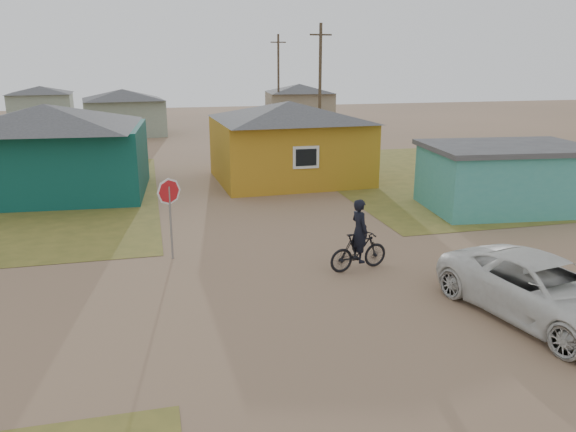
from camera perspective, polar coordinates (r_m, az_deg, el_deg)
The scene contains 13 objects.
ground at distance 14.62m, azimuth 4.01°, elevation -7.93°, with size 120.00×120.00×0.00m, color #8D6D51.
grass_ne at distance 32.06m, azimuth 21.02°, elevation 4.11°, with size 20.00×18.00×0.00m, color olive.
house_teal at distance 26.85m, azimuth -23.14°, elevation 6.29°, with size 8.93×7.08×4.00m.
house_yellow at distance 27.83m, azimuth 0.14°, elevation 7.71°, with size 7.72×6.76×3.90m.
shed_turquoise at distance 24.05m, azimuth 21.17°, elevation 3.73°, with size 6.71×4.93×2.60m.
house_pale_west at distance 46.94m, azimuth -16.35°, elevation 10.15°, with size 7.04×6.15×3.60m.
house_beige_east at distance 54.76m, azimuth 1.15°, elevation 11.46°, with size 6.95×6.05×3.60m.
house_pale_north at distance 59.69m, azimuth -23.77°, elevation 10.42°, with size 6.28×5.81×3.40m.
utility_pole_near at distance 36.39m, azimuth 3.27°, elevation 12.93°, with size 1.40×0.20×8.00m.
utility_pole_far at distance 52.09m, azimuth -0.98°, elevation 13.76°, with size 1.40×0.20×8.00m.
stop_sign at distance 16.93m, azimuth -11.96°, elevation 1.61°, with size 0.81×0.17×2.50m.
cyclist at distance 16.09m, azimuth 7.22°, elevation -2.89°, with size 1.91×0.87×2.08m.
vehicle at distance 14.26m, azimuth 24.64°, elevation -6.89°, with size 2.39×5.19×1.44m, color silver.
Camera 1 is at (-4.20, -12.73, 5.84)m, focal length 35.00 mm.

